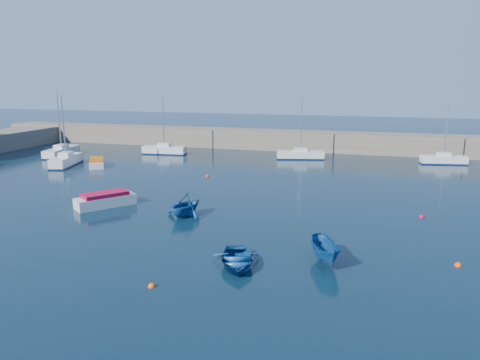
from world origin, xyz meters
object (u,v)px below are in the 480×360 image
(sailboat_7, at_px, (444,159))
(motorboat_1, at_px, (105,200))
(sailboat_5, at_px, (164,150))
(sailboat_6, at_px, (300,155))
(sailboat_3, at_px, (66,160))
(sailboat_4, at_px, (62,151))
(motorboat_2, at_px, (97,163))
(dinghy_center, at_px, (237,260))
(dinghy_left, at_px, (185,205))
(dinghy_right, at_px, (326,251))

(sailboat_7, bearing_deg, motorboat_1, 124.67)
(sailboat_5, bearing_deg, sailboat_6, -91.15)
(sailboat_3, distance_m, sailboat_7, 44.07)
(sailboat_4, distance_m, motorboat_1, 27.48)
(sailboat_3, relative_size, sailboat_6, 1.05)
(sailboat_5, xyz_separation_m, sailboat_7, (34.77, 2.50, -0.04))
(sailboat_6, xyz_separation_m, motorboat_2, (-21.62, -11.56, -0.13))
(sailboat_7, bearing_deg, sailboat_5, 84.08)
(dinghy_center, bearing_deg, dinghy_left, 109.65)
(motorboat_1, relative_size, dinghy_left, 1.40)
(motorboat_1, distance_m, motorboat_2, 18.17)
(sailboat_3, bearing_deg, sailboat_5, 42.46)
(sailboat_3, bearing_deg, sailboat_6, 11.80)
(sailboat_7, bearing_deg, dinghy_right, 153.73)
(sailboat_5, xyz_separation_m, dinghy_right, (24.75, -31.89, 0.06))
(sailboat_5, xyz_separation_m, dinghy_left, (13.96, -25.90, 0.28))
(motorboat_1, height_order, dinghy_right, dinghy_right)
(sailboat_5, bearing_deg, sailboat_3, 141.16)
(dinghy_left, bearing_deg, dinghy_right, -12.77)
(sailboat_3, bearing_deg, sailboat_4, 116.83)
(sailboat_5, distance_m, dinghy_center, 39.37)
(motorboat_2, relative_size, dinghy_left, 1.38)
(sailboat_3, relative_size, dinghy_left, 2.44)
(sailboat_4, relative_size, sailboat_5, 1.09)
(sailboat_3, distance_m, dinghy_right, 38.26)
(sailboat_4, height_order, dinghy_left, sailboat_4)
(sailboat_6, height_order, motorboat_1, sailboat_6)
(sailboat_4, xyz_separation_m, sailboat_7, (46.87, 7.73, -0.05))
(dinghy_center, relative_size, dinghy_right, 1.11)
(sailboat_7, height_order, dinghy_right, sailboat_7)
(motorboat_2, xyz_separation_m, dinghy_left, (17.57, -15.63, 0.44))
(sailboat_5, height_order, dinghy_center, sailboat_5)
(sailboat_5, relative_size, dinghy_right, 2.29)
(sailboat_5, relative_size, dinghy_center, 2.06)
(dinghy_left, bearing_deg, sailboat_6, 97.79)
(sailboat_6, relative_size, dinghy_right, 2.29)
(dinghy_right, bearing_deg, motorboat_1, 138.00)
(sailboat_5, xyz_separation_m, dinghy_center, (20.25, -33.76, -0.20))
(motorboat_1, bearing_deg, sailboat_6, 104.20)
(dinghy_center, distance_m, dinghy_right, 4.89)
(sailboat_4, height_order, dinghy_center, sailboat_4)
(sailboat_4, distance_m, dinghy_right, 45.48)
(dinghy_left, xyz_separation_m, dinghy_right, (10.79, -5.99, -0.22))
(sailboat_4, bearing_deg, motorboat_1, -53.30)
(sailboat_7, relative_size, dinghy_right, 2.07)
(sailboat_3, bearing_deg, motorboat_1, -59.31)
(sailboat_6, distance_m, motorboat_2, 24.52)
(sailboat_5, relative_size, motorboat_2, 1.68)
(sailboat_5, distance_m, motorboat_1, 26.04)
(motorboat_1, bearing_deg, dinghy_left, 30.88)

